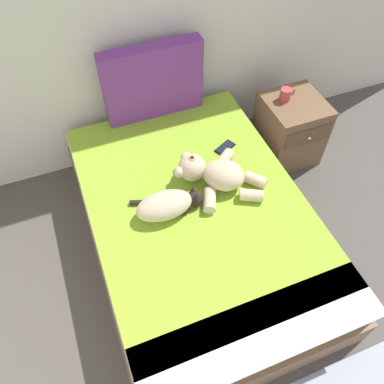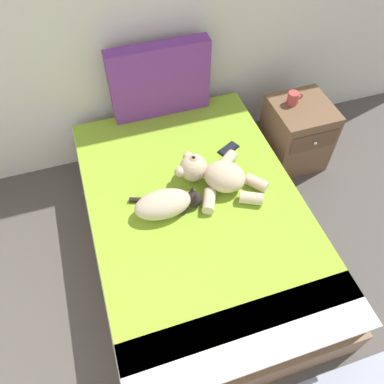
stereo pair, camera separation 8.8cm
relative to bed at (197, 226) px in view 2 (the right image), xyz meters
The scene contains 8 objects.
ground_plane 1.07m from the bed, 66.83° to the right, with size 10.96×10.96×0.00m, color #4C4742.
bed is the anchor object (origin of this frame).
patterned_cushion 1.04m from the bed, 88.37° to the left, with size 0.70×0.11×0.54m.
cat 0.36m from the bed, behind, with size 0.42×0.25×0.15m.
teddy_bear 0.38m from the bed, 38.26° to the left, with size 0.55×0.49×0.19m.
cell_phone 0.57m from the bed, 47.08° to the left, with size 0.16×0.13×0.01m.
nightstand 1.14m from the bed, 28.79° to the left, with size 0.43×0.47×0.53m.
mug 1.17m from the bed, 33.22° to the left, with size 0.12×0.08×0.09m.
Camera 2 is at (1.32, 1.66, 2.35)m, focal length 36.15 mm.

